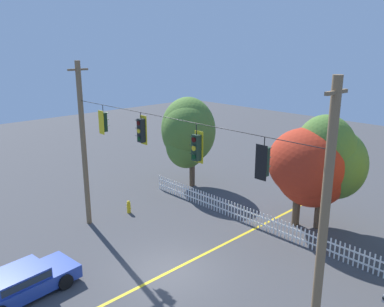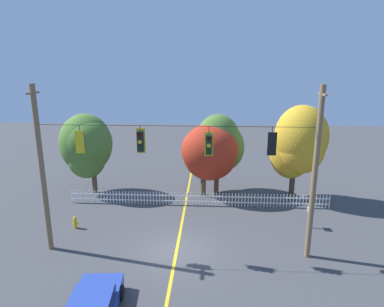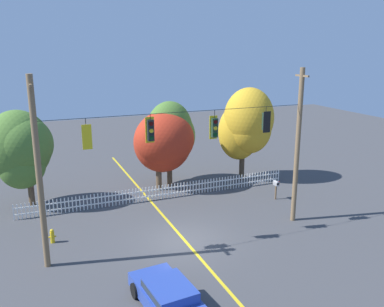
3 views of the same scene
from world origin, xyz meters
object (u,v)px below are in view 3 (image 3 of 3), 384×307
Objects in this scene: traffic_signal_eastbound_side at (214,128)px; autumn_maple_mid at (164,141)px; traffic_signal_westbound_side at (87,136)px; roadside_mailbox at (276,184)px; autumn_maple_near_fence at (20,149)px; parked_car at (169,296)px; traffic_signal_northbound_secondary at (151,130)px; fire_hydrant at (52,236)px; traffic_signal_southbound_primary at (266,122)px; autumn_oak_far_east at (171,133)px; autumn_maple_far_west at (246,125)px.

autumn_maple_mid is at bearing 89.75° from traffic_signal_eastbound_side.
traffic_signal_westbound_side is 0.93× the size of traffic_signal_eastbound_side.
autumn_maple_near_fence is at bearing 162.15° from roadside_mailbox.
parked_car is at bearing -108.13° from autumn_maple_mid.
traffic_signal_northbound_secondary is 10.37m from autumn_maple_near_fence.
parked_car is 8.53m from fire_hydrant.
traffic_signal_southbound_primary is 9.41m from autumn_oak_far_east.
traffic_signal_southbound_primary is (6.38, -0.02, -0.02)m from traffic_signal_northbound_secondary.
traffic_signal_eastbound_side is at bearing 50.37° from parked_car.
autumn_maple_far_west is (9.67, 7.72, -1.82)m from traffic_signal_northbound_secondary.
traffic_signal_southbound_primary is at bearing -70.12° from autumn_maple_mid.
traffic_signal_southbound_primary is at bearing -76.22° from autumn_oak_far_east.
fire_hydrant is (-8.10, 2.38, -5.55)m from traffic_signal_eastbound_side.
traffic_signal_northbound_secondary is 7.66m from parked_car.
autumn_maple_mid is at bearing 35.67° from fire_hydrant.
autumn_oak_far_east is at bearing 36.06° from fire_hydrant.
traffic_signal_eastbound_side reaches higher than autumn_oak_far_east.
traffic_signal_northbound_secondary and traffic_signal_southbound_primary have the same top height.
autumn_maple_mid is at bearing 175.48° from autumn_maple_far_west.
autumn_maple_mid is at bearing 52.17° from traffic_signal_westbound_side.
roadside_mailbox is at bearing 27.91° from traffic_signal_eastbound_side.
autumn_maple_far_west is at bearing 66.97° from traffic_signal_southbound_primary.
traffic_signal_eastbound_side is 0.27× the size of autumn_maple_mid.
autumn_maple_far_west is at bearing -11.95° from autumn_oak_far_east.
autumn_maple_mid is 0.79× the size of autumn_maple_far_west.
roadside_mailbox is at bearing 3.57° from fire_hydrant.
autumn_oak_far_east reaches higher than parked_car.
traffic_signal_eastbound_side is 0.24× the size of autumn_maple_near_fence.
fire_hydrant is (-8.93, -6.50, -3.50)m from autumn_oak_far_east.
traffic_signal_northbound_secondary is at bearing -26.62° from fire_hydrant.
traffic_signal_eastbound_side is 8.51m from roadside_mailbox.
traffic_signal_northbound_secondary is 7.77m from fire_hydrant.
traffic_signal_southbound_primary is at bearing -33.92° from autumn_maple_near_fence.
parked_car is (-5.22, -14.18, -3.27)m from autumn_oak_far_east.
traffic_signal_westbound_side reaches higher than roadside_mailbox.
roadside_mailbox is at bearing 18.92° from traffic_signal_northbound_secondary.
autumn_maple_near_fence reaches higher than parked_car.
autumn_maple_mid is 7.31× the size of fire_hydrant.
autumn_maple_mid is 4.28× the size of roadside_mailbox.
autumn_maple_far_west is at bearing 31.44° from traffic_signal_westbound_side.
traffic_signal_southbound_primary is 10.59m from parked_car.
parked_car is 13.59m from roadside_mailbox.
traffic_signal_westbound_side is at bearing -179.63° from traffic_signal_northbound_secondary.
traffic_signal_southbound_primary is 0.22× the size of autumn_oak_far_east.
autumn_oak_far_east is at bearing 69.79° from parked_car.
autumn_maple_mid is 1.25× the size of parked_car.
traffic_signal_westbound_side is 0.23× the size of autumn_oak_far_east.
traffic_signal_eastbound_side is at bearing -90.25° from autumn_maple_mid.
roadside_mailbox is (10.55, 8.56, 0.44)m from parked_car.
autumn_maple_near_fence is (-9.25, 8.23, -2.15)m from traffic_signal_eastbound_side.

